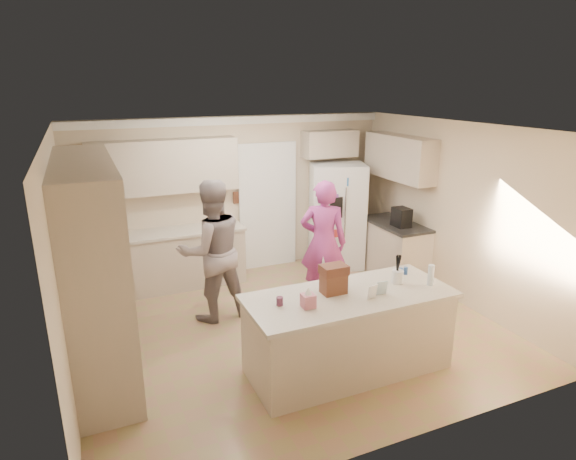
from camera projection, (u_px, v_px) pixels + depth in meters
name	position (u px, v px, depth m)	size (l,w,h in m)	color
floor	(292.00, 329.00, 6.35)	(5.20, 4.60, 0.02)	#9B7455
ceiling	(292.00, 127.00, 5.58)	(5.20, 4.60, 0.02)	white
wall_back	(236.00, 196.00, 7.99)	(5.20, 0.02, 2.60)	beige
wall_front	(406.00, 313.00, 3.94)	(5.20, 0.02, 2.60)	beige
wall_left	(61.00, 265.00, 4.97)	(0.02, 4.60, 2.60)	beige
wall_right	(457.00, 213.00, 6.96)	(0.02, 4.60, 2.60)	beige
crown_back	(234.00, 121.00, 7.58)	(5.20, 0.08, 0.12)	white
pantry_bank	(94.00, 266.00, 5.30)	(0.60, 2.60, 2.35)	#C2AE99
back_base_cab	(173.00, 260.00, 7.53)	(2.20, 0.60, 0.88)	#C2AE99
back_countertop	(171.00, 232.00, 7.39)	(2.24, 0.63, 0.04)	beige
back_upper_cab	(165.00, 166.00, 7.21)	(2.20, 0.35, 0.80)	#C2AE99
doorway_opening	(267.00, 208.00, 8.24)	(0.90, 0.06, 2.10)	black
doorway_casing	(268.00, 208.00, 8.21)	(1.02, 0.03, 2.22)	white
wall_frame_upper	(237.00, 181.00, 7.89)	(0.15, 0.02, 0.20)	brown
wall_frame_lower	(238.00, 197.00, 7.97)	(0.15, 0.02, 0.20)	brown
refrigerator	(337.00, 216.00, 8.30)	(0.90, 0.70, 1.80)	white
fridge_seam	(347.00, 221.00, 7.99)	(0.01, 0.02, 1.78)	gray
fridge_dispenser	(336.00, 208.00, 7.82)	(0.22, 0.03, 0.35)	black
fridge_handle_l	(345.00, 213.00, 7.91)	(0.02, 0.02, 0.85)	silver
fridge_handle_r	(351.00, 212.00, 7.95)	(0.02, 0.02, 0.85)	silver
over_fridge_cab	(330.00, 144.00, 8.22)	(0.95, 0.35, 0.45)	#C2AE99
right_base_cab	(394.00, 250.00, 7.97)	(0.60, 1.20, 0.88)	#C2AE99
right_countertop	(395.00, 224.00, 7.83)	(0.63, 1.24, 0.04)	#2D2B28
right_upper_cab	(399.00, 157.00, 7.74)	(0.35, 1.50, 0.70)	#C2AE99
coffee_maker	(401.00, 217.00, 7.59)	(0.22, 0.28, 0.30)	black
island_base	(348.00, 334.00, 5.33)	(2.20, 0.90, 0.88)	#C2AE99
island_top	(350.00, 296.00, 5.19)	(2.28, 0.96, 0.05)	beige
utensil_crock	(398.00, 277.00, 5.45)	(0.13, 0.13, 0.15)	white
tissue_box	(308.00, 301.00, 4.87)	(0.13, 0.13, 0.14)	#C96C80
tissue_plume	(308.00, 291.00, 4.84)	(0.08, 0.08, 0.08)	white
dollhouse_body	(334.00, 283.00, 5.18)	(0.26, 0.18, 0.22)	brown
dollhouse_roof	(334.00, 270.00, 5.14)	(0.28, 0.20, 0.10)	#592D1E
jam_jar	(280.00, 301.00, 4.91)	(0.07, 0.07, 0.09)	#59263F
greeting_card_a	(372.00, 292.00, 5.04)	(0.12, 0.01, 0.16)	white
greeting_card_b	(382.00, 288.00, 5.14)	(0.12, 0.01, 0.16)	silver
water_bottle	(431.00, 275.00, 5.38)	(0.07, 0.07, 0.24)	silver
shaker_salt	(401.00, 272.00, 5.68)	(0.05, 0.05, 0.09)	#2F5493
shaker_pepper	(406.00, 271.00, 5.70)	(0.05, 0.05, 0.09)	#2F5493
teen_boy	(212.00, 251.00, 6.39)	(0.94, 0.73, 1.93)	gray
teen_girl	(323.00, 243.00, 6.88)	(0.67, 0.44, 1.82)	#AF3489
fridge_magnets	(347.00, 221.00, 7.98)	(0.76, 0.02, 1.44)	tan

